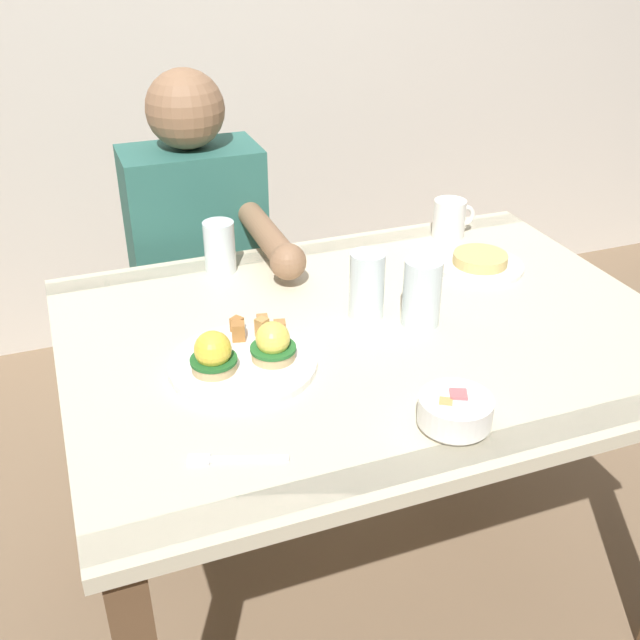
{
  "coord_description": "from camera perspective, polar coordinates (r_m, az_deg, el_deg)",
  "views": [
    {
      "loc": [
        -0.55,
        -1.17,
        1.49
      ],
      "look_at": [
        -0.11,
        0.0,
        0.78
      ],
      "focal_mm": 42.02,
      "sensor_mm": 36.0,
      "label": 1
    }
  ],
  "objects": [
    {
      "name": "side_plate",
      "position": [
        1.76,
        12.07,
        4.28
      ],
      "size": [
        0.2,
        0.2,
        0.04
      ],
      "color": "white",
      "rests_on": "dining_table"
    },
    {
      "name": "water_glass_near",
      "position": [
        1.49,
        7.75,
        1.75
      ],
      "size": [
        0.08,
        0.08,
        0.14
      ],
      "color": "silver",
      "rests_on": "dining_table"
    },
    {
      "name": "eggs_benedict_plate",
      "position": [
        1.36,
        -5.88,
        -2.76
      ],
      "size": [
        0.27,
        0.27,
        0.09
      ],
      "color": "white",
      "rests_on": "dining_table"
    },
    {
      "name": "water_glass_far",
      "position": [
        1.71,
        -7.63,
        5.28
      ],
      "size": [
        0.07,
        0.07,
        0.12
      ],
      "color": "silver",
      "rests_on": "dining_table"
    },
    {
      "name": "fruit_bowl",
      "position": [
        1.22,
        10.23,
        -6.89
      ],
      "size": [
        0.12,
        0.12,
        0.06
      ],
      "color": "white",
      "rests_on": "dining_table"
    },
    {
      "name": "water_glass_extra",
      "position": [
        1.5,
        3.58,
        2.33
      ],
      "size": [
        0.07,
        0.07,
        0.14
      ],
      "color": "silver",
      "rests_on": "dining_table"
    },
    {
      "name": "diner_person",
      "position": [
        1.98,
        -8.96,
        4.26
      ],
      "size": [
        0.34,
        0.54,
        1.14
      ],
      "color": "#33333D",
      "rests_on": "ground_plane"
    },
    {
      "name": "coffee_mug",
      "position": [
        1.91,
        9.87,
        7.71
      ],
      "size": [
        0.11,
        0.08,
        0.09
      ],
      "color": "white",
      "rests_on": "dining_table"
    },
    {
      "name": "ground_plane",
      "position": [
        1.97,
        3.23,
        -19.55
      ],
      "size": [
        6.0,
        6.0,
        0.0
      ],
      "primitive_type": "plane",
      "color": "#7F664C"
    },
    {
      "name": "dining_table",
      "position": [
        1.55,
        3.89,
        -3.99
      ],
      "size": [
        1.2,
        0.9,
        0.74
      ],
      "color": "beige",
      "rests_on": "ground_plane"
    },
    {
      "name": "fork",
      "position": [
        1.16,
        -6.79,
        -10.49
      ],
      "size": [
        0.15,
        0.07,
        0.0
      ],
      "color": "silver",
      "rests_on": "dining_table"
    }
  ]
}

